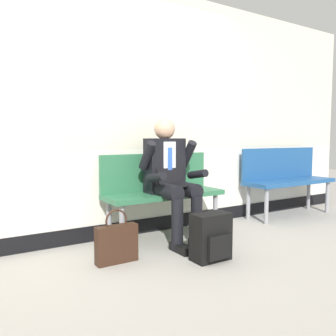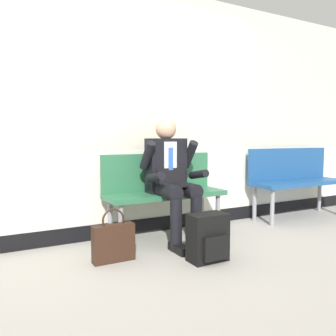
% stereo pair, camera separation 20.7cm
% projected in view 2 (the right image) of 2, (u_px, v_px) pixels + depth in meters
% --- Properties ---
extents(ground_plane, '(18.00, 18.00, 0.00)m').
position_uv_depth(ground_plane, '(164.00, 248.00, 3.29)').
color(ground_plane, '#9E9991').
extents(station_wall, '(6.85, 0.14, 2.63)m').
position_uv_depth(station_wall, '(136.00, 113.00, 3.72)').
color(station_wall, beige).
rests_on(station_wall, ground).
extents(bench_with_person, '(1.26, 0.42, 0.87)m').
position_uv_depth(bench_with_person, '(163.00, 187.00, 3.63)').
color(bench_with_person, '#2D6B47').
rests_on(bench_with_person, ground).
extents(bench_empty, '(1.38, 0.42, 0.90)m').
position_uv_depth(bench_empty, '(294.00, 176.00, 4.56)').
color(bench_empty, navy).
rests_on(bench_empty, ground).
extents(person_seated, '(0.57, 0.70, 1.23)m').
position_uv_depth(person_seated, '(172.00, 176.00, 3.45)').
color(person_seated, black).
rests_on(person_seated, ground).
extents(backpack, '(0.33, 0.23, 0.40)m').
position_uv_depth(backpack, '(208.00, 238.00, 2.92)').
color(backpack, black).
rests_on(backpack, ground).
extents(handbag, '(0.35, 0.10, 0.45)m').
position_uv_depth(handbag, '(113.00, 242.00, 2.91)').
color(handbag, '#331E14').
rests_on(handbag, ground).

